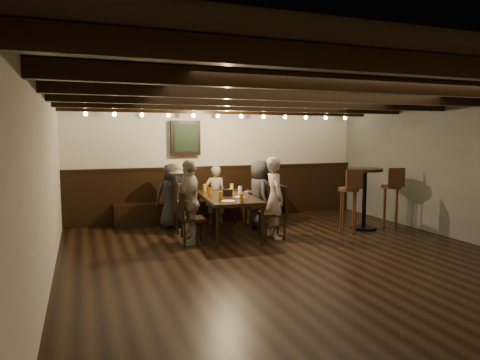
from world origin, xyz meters
name	(u,v)px	position (x,y,z in m)	size (l,w,h in m)	color
room	(227,174)	(-0.29, 2.21, 1.07)	(7.00, 7.00, 7.00)	black
dining_table	(227,199)	(-0.41, 1.84, 0.66)	(1.04, 2.00, 0.72)	black
chair_left_near	(184,217)	(-1.09, 2.35, 0.28)	(0.46, 0.46, 0.92)	black
chair_left_far	(192,228)	(-1.17, 1.46, 0.27)	(0.44, 0.44, 0.88)	black
chair_right_near	(257,214)	(0.35, 2.23, 0.28)	(0.45, 0.45, 0.91)	black
chair_right_far	(273,222)	(0.27, 1.33, 0.28)	(0.46, 0.46, 0.93)	black
person_bench_left	(172,196)	(-1.23, 2.82, 0.63)	(0.62, 0.40, 1.27)	#252628
person_bench_centre	(215,195)	(-0.32, 2.89, 0.60)	(0.43, 0.29, 1.19)	gray
person_bench_right	(259,194)	(0.57, 2.66, 0.60)	(0.58, 0.46, 1.20)	maroon
person_left_near	(182,198)	(-1.12, 2.36, 0.64)	(0.83, 0.48, 1.28)	gray
person_left_far	(190,202)	(-1.20, 1.46, 0.71)	(0.83, 0.35, 1.41)	gray
person_right_near	(259,194)	(0.38, 2.22, 0.66)	(0.65, 0.42, 1.32)	#28292B
person_right_far	(275,198)	(0.30, 1.33, 0.72)	(0.52, 0.34, 1.43)	gray
pint_a	(205,188)	(-0.63, 2.56, 0.79)	(0.07, 0.07, 0.14)	#BF7219
pint_b	(232,187)	(-0.10, 2.47, 0.79)	(0.07, 0.07, 0.14)	#BF7219
pint_c	(210,192)	(-0.70, 1.97, 0.79)	(0.07, 0.07, 0.14)	#BF7219
pint_d	(240,190)	(-0.09, 2.01, 0.79)	(0.07, 0.07, 0.14)	silver
pint_e	(221,196)	(-0.67, 1.41, 0.79)	(0.07, 0.07, 0.14)	#BF7219
pint_f	(246,195)	(-0.26, 1.28, 0.79)	(0.07, 0.07, 0.14)	silver
pint_g	(242,198)	(-0.43, 1.04, 0.79)	(0.07, 0.07, 0.14)	#BF7219
plate_near	(228,201)	(-0.62, 1.16, 0.73)	(0.24, 0.24, 0.01)	white
plate_far	(241,197)	(-0.26, 1.53, 0.73)	(0.24, 0.24, 0.01)	white
condiment_caddy	(228,193)	(-0.41, 1.79, 0.78)	(0.15, 0.10, 0.12)	black
candle	(230,192)	(-0.26, 2.13, 0.75)	(0.05, 0.05, 0.05)	beige
high_top_table	(365,189)	(2.22, 1.39, 0.77)	(0.66, 0.66, 1.18)	black
bar_stool_left	(348,210)	(1.72, 1.18, 0.44)	(0.38, 0.39, 1.19)	#371C11
bar_stool_right	(391,206)	(2.72, 1.23, 0.44)	(0.38, 0.41, 1.19)	#371C11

